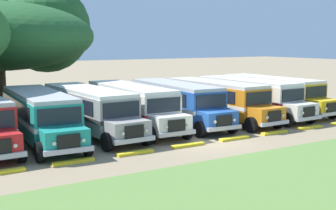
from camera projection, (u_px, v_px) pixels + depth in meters
name	position (u px, v px, depth m)	size (l,w,h in m)	color
ground_plane	(207.00, 142.00, 25.52)	(220.00, 220.00, 0.00)	#937F60
foreground_grass_strip	(334.00, 182.00, 18.15)	(80.00, 10.77, 0.01)	olive
parked_bus_slot_1	(40.00, 114.00, 25.65)	(3.05, 10.89, 2.82)	teal
parked_bus_slot_2	(90.00, 108.00, 27.66)	(3.02, 10.88, 2.82)	#9E9993
parked_bus_slot_3	(132.00, 104.00, 29.52)	(2.84, 10.86, 2.82)	silver
parked_bus_slot_4	(177.00, 101.00, 31.17)	(3.12, 10.90, 2.82)	#23519E
parked_bus_slot_5	(217.00, 98.00, 32.52)	(2.97, 10.88, 2.82)	orange
parked_bus_slot_6	(249.00, 95.00, 34.29)	(2.96, 10.88, 2.82)	silver
parked_bus_slot_7	(273.00, 93.00, 36.26)	(2.80, 10.85, 2.82)	yellow
curb_wheelstop_0	(2.00, 172.00, 19.25)	(2.00, 0.36, 0.15)	yellow
curb_wheelstop_1	(74.00, 162.00, 20.93)	(2.00, 0.36, 0.15)	yellow
curb_wheelstop_2	(135.00, 153.00, 22.61)	(2.00, 0.36, 0.15)	yellow
curb_wheelstop_3	(188.00, 145.00, 24.30)	(2.00, 0.36, 0.15)	yellow
curb_wheelstop_4	(234.00, 138.00, 25.98)	(2.00, 0.36, 0.15)	yellow
curb_wheelstop_5	(275.00, 133.00, 27.66)	(2.00, 0.36, 0.15)	yellow
curb_wheelstop_6	(310.00, 127.00, 29.34)	(2.00, 0.36, 0.15)	yellow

